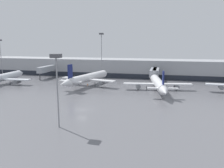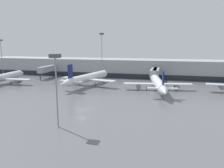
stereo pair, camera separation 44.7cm
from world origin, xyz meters
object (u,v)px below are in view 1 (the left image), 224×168
parked_jet_2 (2,78)px  parked_jet_3 (157,82)px  traffic_cone_1 (88,84)px  apron_light_mast_0 (0,47)px  parked_jet_1 (87,78)px  apron_light_mast_2 (56,69)px  apron_light_mast_3 (101,44)px

parked_jet_2 → parked_jet_3: (64.27, 4.18, 0.02)m
traffic_cone_1 → apron_light_mast_0: apron_light_mast_0 is taller
parked_jet_2 → parked_jet_1: bearing=-85.9°
apron_light_mast_0 → parked_jet_1: bearing=-18.8°
parked_jet_2 → apron_light_mast_2: bearing=-134.5°
apron_light_mast_0 → apron_light_mast_2: size_ratio=1.27×
traffic_cone_1 → apron_light_mast_3: size_ratio=0.03×
parked_jet_1 → parked_jet_2: size_ratio=1.06×
parked_jet_2 → apron_light_mast_0: apron_light_mast_0 is taller
parked_jet_3 → apron_light_mast_0: 88.20m
apron_light_mast_3 → parked_jet_2: bearing=-147.5°
apron_light_mast_0 → apron_light_mast_3: size_ratio=0.87×
traffic_cone_1 → apron_light_mast_2: apron_light_mast_2 is taller
parked_jet_2 → traffic_cone_1: parked_jet_2 is taller
parked_jet_1 → apron_light_mast_0: bearing=83.8°
parked_jet_3 → apron_light_mast_2: bearing=147.0°
apron_light_mast_2 → parked_jet_3: bearing=66.3°
traffic_cone_1 → apron_light_mast_0: (-56.20, 17.58, 14.70)m
traffic_cone_1 → apron_light_mast_2: 48.10m
traffic_cone_1 → parked_jet_2: bearing=-168.4°
apron_light_mast_2 → apron_light_mast_3: size_ratio=0.69×
parked_jet_1 → apron_light_mast_3: size_ratio=1.57×
parked_jet_1 → parked_jet_3: (27.99, -1.34, -0.43)m
parked_jet_1 → parked_jet_3: bearing=-80.1°
parked_jet_3 → apron_light_mast_3: apron_light_mast_3 is taller
apron_light_mast_3 → parked_jet_3: bearing=-35.5°
parked_jet_1 → parked_jet_2: 36.70m
parked_jet_2 → apron_light_mast_2: 60.30m
traffic_cone_1 → apron_light_mast_3: (1.44, 16.29, 16.55)m
apron_light_mast_3 → parked_jet_1: bearing=-92.5°
parked_jet_2 → apron_light_mast_0: (-20.58, 24.90, 12.23)m
parked_jet_1 → apron_light_mast_3: (0.78, 18.09, 13.63)m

